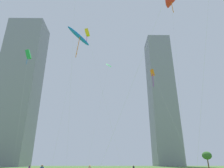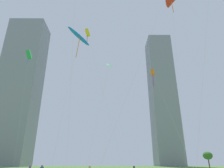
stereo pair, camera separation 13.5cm
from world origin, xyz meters
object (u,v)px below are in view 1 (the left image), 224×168
kite_flying_7 (171,1)px  distant_highrise_0 (162,96)px  kite_flying_3 (79,36)px  kite_flying_0 (153,74)px  kite_flying_5 (109,66)px  distant_highrise_1 (19,86)px  park_tree_1 (207,156)px  kite_flying_6 (87,33)px  kite_flying_1 (28,54)px

kite_flying_7 → distant_highrise_0: 117.68m
kite_flying_7 → kite_flying_3: bearing=171.0°
kite_flying_0 → kite_flying_5: size_ratio=0.76×
kite_flying_3 → distant_highrise_1: 108.33m
distant_highrise_0 → distant_highrise_1: (-98.86, -18.24, -0.27)m
park_tree_1 → kite_flying_6: bearing=-158.0°
kite_flying_5 → kite_flying_3: bearing=-118.4°
kite_flying_0 → kite_flying_5: (-7.81, 8.34, 5.68)m
kite_flying_3 → kite_flying_7: 18.00m
kite_flying_5 → kite_flying_6: size_ratio=0.70×
kite_flying_1 → kite_flying_6: kite_flying_6 is taller
kite_flying_6 → kite_flying_7: bearing=-39.8°
kite_flying_0 → distant_highrise_1: distant_highrise_1 is taller
park_tree_1 → distant_highrise_1: bearing=141.2°
kite_flying_0 → kite_flying_1: 33.74m
kite_flying_3 → kite_flying_6: kite_flying_6 is taller
kite_flying_0 → park_tree_1: kite_flying_0 is taller
kite_flying_3 → kite_flying_5: bearing=61.6°
kite_flying_6 → distant_highrise_0: (46.25, 98.34, 16.45)m
kite_flying_5 → kite_flying_1: bearing=166.2°
kite_flying_5 → distant_highrise_1: (-58.05, 81.11, 25.99)m
kite_flying_0 → kite_flying_6: size_ratio=0.53×
kite_flying_1 → kite_flying_7: kite_flying_7 is taller
kite_flying_5 → distant_highrise_0: bearing=67.7°
park_tree_1 → distant_highrise_0: bearing=80.1°
park_tree_1 → distant_highrise_1: distant_highrise_1 is taller
kite_flying_0 → distant_highrise_1: size_ratio=0.18×
kite_flying_3 → distant_highrise_0: (46.34, 109.55, 25.56)m
kite_flying_5 → kite_flying_6: 11.25m
distant_highrise_1 → kite_flying_5: bearing=-53.6°
kite_flying_0 → distant_highrise_0: size_ratio=0.18×
kite_flying_5 → park_tree_1: bearing=27.8°
kite_flying_0 → park_tree_1: size_ratio=3.73×
kite_flying_1 → kite_flying_7: 36.87m
kite_flying_3 → distant_highrise_1: bearing=119.9°
kite_flying_6 → distant_highrise_1: 97.19m
kite_flying_0 → kite_flying_3: 14.90m
kite_flying_3 → distant_highrise_0: size_ratio=0.25×
kite_flying_6 → distant_highrise_1: bearing=123.3°
kite_flying_6 → park_tree_1: size_ratio=7.10×
kite_flying_1 → kite_flying_6: 16.55m
kite_flying_6 → kite_flying_7: 21.89m
kite_flying_1 → park_tree_1: kite_flying_1 is taller
distant_highrise_0 → distant_highrise_1: distant_highrise_0 is taller
kite_flying_7 → park_tree_1: bearing=61.2°
kite_flying_0 → kite_flying_5: bearing=133.1°
kite_flying_5 → distant_highrise_1: distant_highrise_1 is taller
kite_flying_1 → distant_highrise_0: (61.76, 94.22, 20.51)m
kite_flying_3 → park_tree_1: (31.33, 23.82, -19.44)m
park_tree_1 → distant_highrise_0: 97.98m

